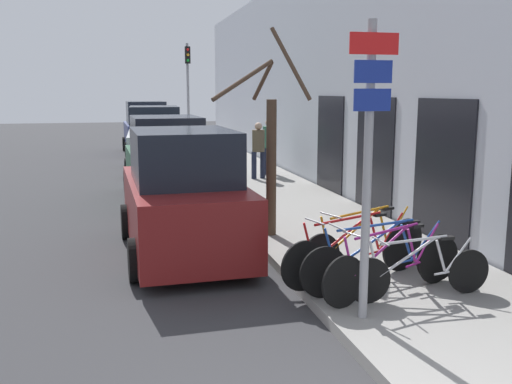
{
  "coord_description": "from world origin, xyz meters",
  "views": [
    {
      "loc": [
        -1.37,
        -3.03,
        2.82
      ],
      "look_at": [
        0.81,
        5.95,
        1.19
      ],
      "focal_mm": 40.0,
      "sensor_mm": 36.0,
      "label": 1
    }
  ],
  "objects_px": {
    "parked_car_1": "(166,163)",
    "pedestrian_far": "(258,146)",
    "bicycle_2": "(383,261)",
    "bicycle_4": "(366,245)",
    "parked_car_3": "(146,130)",
    "bicycle_1": "(393,266)",
    "traffic_light": "(188,86)",
    "parked_car_0": "(183,199)",
    "street_tree": "(270,151)",
    "bicycle_0": "(420,272)",
    "bicycle_3": "(355,253)",
    "parked_car_2": "(155,142)",
    "pedestrian_near": "(269,143)",
    "signpost": "(368,158)"
  },
  "relations": [
    {
      "from": "bicycle_2",
      "to": "bicycle_0",
      "type": "bearing_deg",
      "value": -150.17
    },
    {
      "from": "bicycle_4",
      "to": "bicycle_3",
      "type": "bearing_deg",
      "value": 117.36
    },
    {
      "from": "signpost",
      "to": "parked_car_0",
      "type": "relative_size",
      "value": 0.8
    },
    {
      "from": "bicycle_1",
      "to": "parked_car_0",
      "type": "relative_size",
      "value": 0.52
    },
    {
      "from": "bicycle_3",
      "to": "traffic_light",
      "type": "xyz_separation_m",
      "value": [
        -0.45,
        15.34,
        2.47
      ]
    },
    {
      "from": "parked_car_0",
      "to": "pedestrian_far",
      "type": "relative_size",
      "value": 2.5
    },
    {
      "from": "bicycle_0",
      "to": "parked_car_2",
      "type": "xyz_separation_m",
      "value": [
        -2.48,
        14.04,
        0.54
      ]
    },
    {
      "from": "bicycle_1",
      "to": "bicycle_4",
      "type": "relative_size",
      "value": 0.98
    },
    {
      "from": "street_tree",
      "to": "bicycle_2",
      "type": "bearing_deg",
      "value": -77.73
    },
    {
      "from": "pedestrian_near",
      "to": "bicycle_4",
      "type": "bearing_deg",
      "value": 89.46
    },
    {
      "from": "parked_car_2",
      "to": "street_tree",
      "type": "height_order",
      "value": "street_tree"
    },
    {
      "from": "parked_car_1",
      "to": "street_tree",
      "type": "relative_size",
      "value": 1.18
    },
    {
      "from": "pedestrian_far",
      "to": "parked_car_2",
      "type": "bearing_deg",
      "value": 118.11
    },
    {
      "from": "bicycle_2",
      "to": "parked_car_1",
      "type": "height_order",
      "value": "parked_car_1"
    },
    {
      "from": "parked_car_3",
      "to": "pedestrian_near",
      "type": "bearing_deg",
      "value": -70.14
    },
    {
      "from": "bicycle_4",
      "to": "parked_car_3",
      "type": "distance_m",
      "value": 19.1
    },
    {
      "from": "bicycle_3",
      "to": "parked_car_0",
      "type": "height_order",
      "value": "parked_car_0"
    },
    {
      "from": "bicycle_2",
      "to": "parked_car_3",
      "type": "bearing_deg",
      "value": -1.0
    },
    {
      "from": "parked_car_1",
      "to": "pedestrian_far",
      "type": "relative_size",
      "value": 2.6
    },
    {
      "from": "bicycle_3",
      "to": "parked_car_2",
      "type": "bearing_deg",
      "value": -7.55
    },
    {
      "from": "bicycle_3",
      "to": "bicycle_1",
      "type": "bearing_deg",
      "value": -175.45
    },
    {
      "from": "pedestrian_far",
      "to": "parked_car_0",
      "type": "bearing_deg",
      "value": -125.43
    },
    {
      "from": "bicycle_0",
      "to": "bicycle_3",
      "type": "relative_size",
      "value": 0.86
    },
    {
      "from": "parked_car_0",
      "to": "street_tree",
      "type": "distance_m",
      "value": 1.87
    },
    {
      "from": "bicycle_1",
      "to": "parked_car_3",
      "type": "bearing_deg",
      "value": -12.99
    },
    {
      "from": "street_tree",
      "to": "traffic_light",
      "type": "relative_size",
      "value": 0.84
    },
    {
      "from": "bicycle_4",
      "to": "parked_car_3",
      "type": "bearing_deg",
      "value": -12.81
    },
    {
      "from": "bicycle_4",
      "to": "parked_car_3",
      "type": "xyz_separation_m",
      "value": [
        -2.25,
        18.96,
        0.51
      ]
    },
    {
      "from": "bicycle_0",
      "to": "parked_car_0",
      "type": "relative_size",
      "value": 0.47
    },
    {
      "from": "parked_car_1",
      "to": "street_tree",
      "type": "bearing_deg",
      "value": -73.25
    },
    {
      "from": "bicycle_3",
      "to": "bicycle_4",
      "type": "bearing_deg",
      "value": -58.96
    },
    {
      "from": "bicycle_1",
      "to": "traffic_light",
      "type": "relative_size",
      "value": 0.51
    },
    {
      "from": "parked_car_1",
      "to": "pedestrian_near",
      "type": "height_order",
      "value": "parked_car_1"
    },
    {
      "from": "parked_car_2",
      "to": "pedestrian_near",
      "type": "height_order",
      "value": "parked_car_2"
    },
    {
      "from": "bicycle_4",
      "to": "traffic_light",
      "type": "height_order",
      "value": "traffic_light"
    },
    {
      "from": "bicycle_0",
      "to": "pedestrian_near",
      "type": "xyz_separation_m",
      "value": [
        0.99,
        11.33,
        0.68
      ]
    },
    {
      "from": "bicycle_3",
      "to": "pedestrian_near",
      "type": "distance_m",
      "value": 10.59
    },
    {
      "from": "parked_car_1",
      "to": "street_tree",
      "type": "height_order",
      "value": "street_tree"
    },
    {
      "from": "parked_car_1",
      "to": "traffic_light",
      "type": "bearing_deg",
      "value": 76.96
    },
    {
      "from": "bicycle_1",
      "to": "bicycle_3",
      "type": "distance_m",
      "value": 0.72
    },
    {
      "from": "bicycle_3",
      "to": "parked_car_1",
      "type": "height_order",
      "value": "parked_car_1"
    },
    {
      "from": "bicycle_4",
      "to": "street_tree",
      "type": "xyz_separation_m",
      "value": [
        -0.82,
        2.47,
        1.19
      ]
    },
    {
      "from": "parked_car_0",
      "to": "pedestrian_near",
      "type": "distance_m",
      "value": 8.84
    },
    {
      "from": "bicycle_1",
      "to": "parked_car_2",
      "type": "height_order",
      "value": "parked_car_2"
    },
    {
      "from": "bicycle_2",
      "to": "street_tree",
      "type": "bearing_deg",
      "value": 5.08
    },
    {
      "from": "bicycle_4",
      "to": "pedestrian_near",
      "type": "height_order",
      "value": "pedestrian_near"
    },
    {
      "from": "pedestrian_near",
      "to": "pedestrian_far",
      "type": "bearing_deg",
      "value": 60.76
    },
    {
      "from": "bicycle_2",
      "to": "traffic_light",
      "type": "distance_m",
      "value": 15.99
    },
    {
      "from": "bicycle_0",
      "to": "bicycle_3",
      "type": "bearing_deg",
      "value": 30.51
    },
    {
      "from": "parked_car_2",
      "to": "street_tree",
      "type": "xyz_separation_m",
      "value": [
        1.45,
        -10.35,
        0.7
      ]
    }
  ]
}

